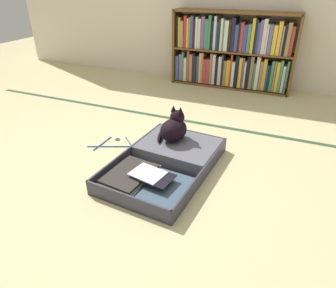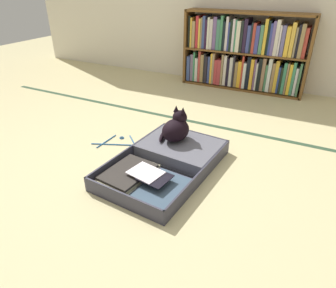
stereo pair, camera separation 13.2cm
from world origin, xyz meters
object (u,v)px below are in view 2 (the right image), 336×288
(bookshelf, at_px, (243,54))
(clothes_hanger, at_px, (120,142))
(black_cat, at_px, (176,128))
(open_suitcase, at_px, (169,159))

(bookshelf, relative_size, clothes_hanger, 3.41)
(bookshelf, bearing_deg, clothes_hanger, -105.34)
(black_cat, height_order, clothes_hanger, black_cat)
(bookshelf, height_order, open_suitcase, bookshelf)
(black_cat, relative_size, clothes_hanger, 0.62)
(black_cat, xyz_separation_m, clothes_hanger, (-0.49, -0.09, -0.20))
(black_cat, distance_m, clothes_hanger, 0.54)
(open_suitcase, xyz_separation_m, clothes_hanger, (-0.52, 0.11, -0.04))
(open_suitcase, height_order, clothes_hanger, open_suitcase)
(bookshelf, height_order, black_cat, bookshelf)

